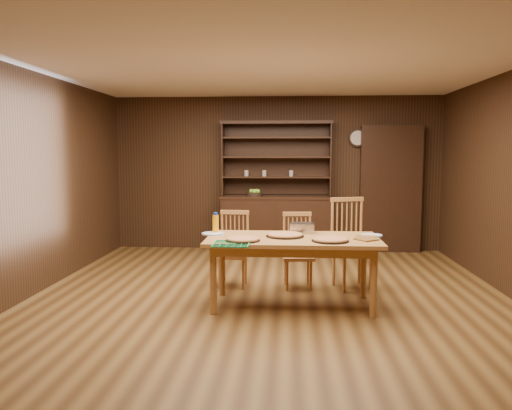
# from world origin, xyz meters

# --- Properties ---
(floor) EXTENTS (6.00, 6.00, 0.00)m
(floor) POSITION_xyz_m (0.00, 0.00, 0.00)
(floor) COLOR brown
(floor) RESTS_ON ground
(room_shell) EXTENTS (6.00, 6.00, 6.00)m
(room_shell) POSITION_xyz_m (0.00, 0.00, 1.58)
(room_shell) COLOR white
(room_shell) RESTS_ON floor
(china_hutch) EXTENTS (1.84, 0.52, 2.17)m
(china_hutch) POSITION_xyz_m (-0.00, 2.75, 0.60)
(china_hutch) COLOR black
(china_hutch) RESTS_ON floor
(doorway) EXTENTS (1.00, 0.18, 2.10)m
(doorway) POSITION_xyz_m (1.90, 2.90, 1.05)
(doorway) COLOR black
(doorway) RESTS_ON floor
(wall_clock) EXTENTS (0.30, 0.05, 0.30)m
(wall_clock) POSITION_xyz_m (1.35, 2.96, 1.90)
(wall_clock) COLOR black
(wall_clock) RESTS_ON room_shell
(dining_table) EXTENTS (1.84, 0.92, 0.75)m
(dining_table) POSITION_xyz_m (0.26, -0.22, 0.67)
(dining_table) COLOR #AB6D3B
(dining_table) RESTS_ON floor
(chair_left) EXTENTS (0.39, 0.38, 0.93)m
(chair_left) POSITION_xyz_m (-0.47, 0.60, 0.49)
(chair_left) COLOR #C68D44
(chair_left) RESTS_ON floor
(chair_center) EXTENTS (0.41, 0.39, 0.92)m
(chair_center) POSITION_xyz_m (0.33, 0.57, 0.49)
(chair_center) COLOR #C68D44
(chair_center) RESTS_ON floor
(chair_right) EXTENTS (0.56, 0.55, 1.10)m
(chair_right) POSITION_xyz_m (0.97, 0.61, 0.59)
(chair_right) COLOR #C68D44
(chair_right) RESTS_ON floor
(pizza_left) EXTENTS (0.36, 0.36, 0.04)m
(pizza_left) POSITION_xyz_m (-0.26, -0.47, 0.77)
(pizza_left) COLOR black
(pizza_left) RESTS_ON dining_table
(pizza_right) EXTENTS (0.38, 0.38, 0.04)m
(pizza_right) POSITION_xyz_m (0.64, -0.43, 0.77)
(pizza_right) COLOR black
(pizza_right) RESTS_ON dining_table
(pizza_center) EXTENTS (0.42, 0.42, 0.04)m
(pizza_center) POSITION_xyz_m (0.18, -0.17, 0.77)
(pizza_center) COLOR black
(pizza_center) RESTS_ON dining_table
(cooling_rack) EXTENTS (0.40, 0.40, 0.02)m
(cooling_rack) POSITION_xyz_m (-0.35, -0.66, 0.76)
(cooling_rack) COLOR #0CA056
(cooling_rack) RESTS_ON dining_table
(plate_left) EXTENTS (0.26, 0.26, 0.02)m
(plate_left) POSITION_xyz_m (-0.62, -0.07, 0.76)
(plate_left) COLOR white
(plate_left) RESTS_ON dining_table
(plate_right) EXTENTS (0.24, 0.24, 0.02)m
(plate_right) POSITION_xyz_m (1.12, -0.07, 0.76)
(plate_right) COLOR white
(plate_right) RESTS_ON dining_table
(foil_dish) EXTENTS (0.28, 0.21, 0.11)m
(foil_dish) POSITION_xyz_m (0.37, 0.12, 0.80)
(foil_dish) COLOR white
(foil_dish) RESTS_ON dining_table
(juice_bottle) EXTENTS (0.07, 0.07, 0.24)m
(juice_bottle) POSITION_xyz_m (-0.61, 0.01, 0.86)
(juice_bottle) COLOR orange
(juice_bottle) RESTS_ON dining_table
(pot_holder_a) EXTENTS (0.27, 0.27, 0.01)m
(pot_holder_a) POSITION_xyz_m (1.02, -0.33, 0.76)
(pot_holder_a) COLOR #B21914
(pot_holder_a) RESTS_ON dining_table
(pot_holder_b) EXTENTS (0.26, 0.26, 0.02)m
(pot_holder_b) POSITION_xyz_m (1.03, -0.21, 0.76)
(pot_holder_b) COLOR #B21914
(pot_holder_b) RESTS_ON dining_table
(fruit_bowl) EXTENTS (0.27, 0.27, 0.12)m
(fruit_bowl) POSITION_xyz_m (-0.35, 2.69, 0.98)
(fruit_bowl) COLOR black
(fruit_bowl) RESTS_ON china_hutch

